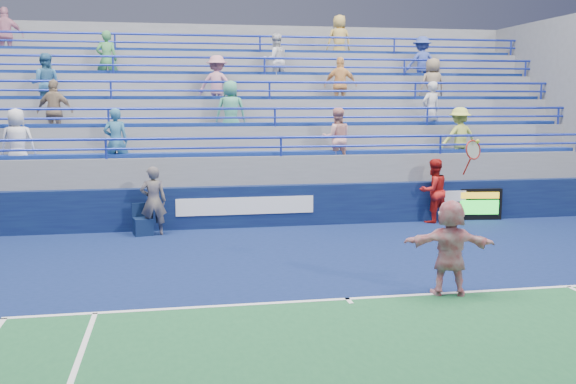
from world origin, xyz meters
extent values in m
plane|color=#333538|center=(0.00, 0.00, 0.00)|extent=(120.00, 120.00, 0.00)
cube|color=#0E1C46|center=(0.00, 2.20, 0.01)|extent=(18.00, 8.40, 0.02)
cube|color=white|center=(0.00, 0.00, 0.02)|extent=(11.00, 0.10, 0.01)
cube|color=white|center=(0.00, -0.10, 0.02)|extent=(0.08, 0.30, 0.01)
cube|color=#0A103C|center=(0.00, 6.50, 0.55)|extent=(18.00, 0.30, 1.10)
cube|color=white|center=(-1.00, 6.34, 0.60)|extent=(3.60, 0.02, 0.45)
cube|color=white|center=(5.20, 6.34, 0.70)|extent=(1.80, 0.02, 0.30)
cube|color=slate|center=(0.00, 9.45, 0.55)|extent=(18.00, 5.60, 1.10)
cube|color=slate|center=(0.00, 9.45, 0.93)|extent=(18.00, 5.60, 1.85)
cube|color=navy|center=(0.00, 7.10, 1.90)|extent=(17.40, 0.45, 0.10)
cylinder|color=#1F31A9|center=(0.00, 6.70, 2.35)|extent=(18.00, 0.07, 0.07)
cube|color=slate|center=(0.00, 9.95, 1.30)|extent=(18.00, 4.60, 2.60)
cube|color=navy|center=(0.00, 8.10, 2.65)|extent=(17.40, 0.45, 0.10)
cylinder|color=#1F31A9|center=(0.00, 7.70, 3.10)|extent=(18.00, 0.07, 0.07)
cube|color=slate|center=(0.00, 10.45, 1.68)|extent=(18.00, 3.60, 3.35)
cube|color=navy|center=(0.00, 9.10, 3.40)|extent=(17.40, 0.45, 0.10)
cylinder|color=#1F31A9|center=(0.00, 8.70, 3.85)|extent=(18.00, 0.07, 0.07)
cube|color=slate|center=(0.00, 10.95, 2.05)|extent=(18.00, 2.60, 4.10)
cube|color=navy|center=(0.00, 10.10, 4.15)|extent=(17.40, 0.45, 0.10)
cylinder|color=#1F31A9|center=(0.00, 9.70, 4.60)|extent=(18.00, 0.07, 0.07)
cube|color=slate|center=(0.00, 11.45, 2.42)|extent=(18.00, 1.60, 4.85)
cube|color=navy|center=(0.00, 11.10, 4.90)|extent=(17.40, 0.45, 0.10)
cylinder|color=#1F31A9|center=(0.00, 10.70, 5.35)|extent=(18.00, 0.07, 0.07)
imported|color=#D4AE52|center=(2.71, 11.10, 5.28)|extent=(0.87, 0.60, 1.70)
imported|color=pink|center=(-7.74, 11.10, 5.28)|extent=(1.05, 0.55, 1.70)
imported|color=#364AA3|center=(5.24, 10.10, 4.53)|extent=(1.12, 0.67, 1.70)
imported|color=#469B79|center=(-1.20, 8.10, 3.03)|extent=(0.83, 0.54, 1.70)
imported|color=silver|center=(-6.70, 7.10, 2.28)|extent=(0.84, 0.56, 1.70)
imported|color=teal|center=(-6.31, 9.10, 3.78)|extent=(0.86, 0.68, 1.70)
imported|color=#CAD753|center=(5.24, 7.10, 2.28)|extent=(1.17, 0.76, 1.70)
imported|color=#F5B15F|center=(2.25, 9.10, 3.78)|extent=(1.05, 0.59, 1.70)
imported|color=#2B6483|center=(-4.28, 7.10, 2.28)|extent=(0.63, 0.42, 1.70)
imported|color=silver|center=(0.40, 10.10, 4.53)|extent=(0.94, 0.80, 1.70)
imported|color=#8A765C|center=(5.21, 9.10, 3.78)|extent=(0.88, 0.62, 1.70)
imported|color=gray|center=(-5.92, 8.10, 3.03)|extent=(1.07, 0.64, 1.70)
imported|color=#CA8292|center=(-1.50, 9.10, 3.78)|extent=(1.23, 0.90, 1.70)
imported|color=#BBBCC1|center=(4.77, 8.10, 3.03)|extent=(0.71, 0.58, 1.70)
imported|color=#E19B92|center=(1.63, 7.10, 2.28)|extent=(0.88, 0.71, 1.70)
imported|color=#408E4B|center=(-4.71, 10.10, 4.53)|extent=(0.64, 0.44, 1.70)
cube|color=black|center=(5.53, 6.35, 0.45)|extent=(1.29, 0.30, 0.89)
cube|color=gold|center=(5.53, 6.27, 0.71)|extent=(1.09, 0.02, 0.18)
cube|color=#19E533|center=(5.53, 6.27, 0.38)|extent=(1.09, 0.02, 0.40)
cube|color=#0C1A3A|center=(-3.61, 5.92, 0.22)|extent=(0.54, 0.54, 0.44)
cube|color=#0C1A3A|center=(-3.61, 6.12, 0.62)|extent=(0.44, 0.15, 0.35)
imported|color=white|center=(1.79, -0.03, 0.84)|extent=(1.63, 0.89, 1.67)
torus|color=#B01A15|center=(2.14, -0.03, 2.51)|extent=(0.35, 0.20, 0.34)
cylinder|color=#B01A15|center=(2.04, -0.03, 2.23)|extent=(0.08, 0.19, 0.30)
sphere|color=yellow|center=(2.19, -0.08, 2.65)|extent=(0.07, 0.07, 0.07)
imported|color=#16193D|center=(-3.34, 5.88, 0.87)|extent=(0.64, 0.43, 1.73)
imported|color=#B41814|center=(4.13, 6.23, 0.88)|extent=(1.00, 0.87, 1.76)
camera|label=1|loc=(-2.84, -10.08, 3.35)|focal=40.00mm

